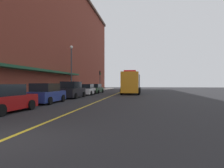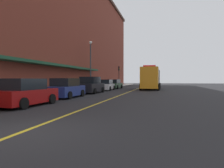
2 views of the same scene
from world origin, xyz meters
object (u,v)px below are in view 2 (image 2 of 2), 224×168
at_px(utility_truck, 151,79).
at_px(street_lamp_left, 91,60).
at_px(parked_car_5, 114,84).
at_px(parked_car_2, 66,89).
at_px(parking_meter_2, 54,85).
at_px(parked_car_3, 91,86).
at_px(traffic_light_near, 119,72).
at_px(parking_meter_0, 99,83).
at_px(parking_meter_1, 64,85).
at_px(parked_car_4, 106,85).
at_px(parked_car_1, 25,93).

xyz_separation_m(utility_truck, street_lamp_left, (-8.29, -4.48, 2.69)).
bearing_deg(parked_car_5, parked_car_2, -177.89).
bearing_deg(parked_car_5, parking_meter_2, 177.83).
distance_m(parked_car_3, utility_truck, 11.75).
xyz_separation_m(parked_car_5, traffic_light_near, (-1.32, 10.23, 2.41)).
height_order(utility_truck, street_lamp_left, street_lamp_left).
xyz_separation_m(parked_car_3, parking_meter_0, (-1.39, 7.77, 0.18)).
bearing_deg(parked_car_5, parking_meter_1, 177.31).
bearing_deg(parking_meter_1, street_lamp_left, 93.61).
distance_m(utility_truck, street_lamp_left, 9.80).
distance_m(parked_car_4, parked_car_5, 5.56).
bearing_deg(parked_car_4, utility_truck, -62.20).
height_order(parking_meter_1, traffic_light_near, traffic_light_near).
relative_size(utility_truck, traffic_light_near, 1.87).
bearing_deg(street_lamp_left, parking_meter_1, -86.39).
bearing_deg(parked_car_3, parking_meter_1, 161.50).
xyz_separation_m(parked_car_2, parked_car_4, (0.11, 12.50, -0.05)).
height_order(parked_car_1, parking_meter_0, parked_car_1).
distance_m(parked_car_3, street_lamp_left, 6.75).
height_order(parking_meter_1, parking_meter_2, same).
height_order(parked_car_2, street_lamp_left, street_lamp_left).
distance_m(utility_truck, traffic_light_near, 14.45).
xyz_separation_m(parked_car_4, parking_meter_1, (-1.44, -10.38, 0.32)).
bearing_deg(parked_car_4, parked_car_5, -1.51).
bearing_deg(parked_car_1, parked_car_5, 2.41).
xyz_separation_m(parked_car_1, parked_car_5, (-0.11, 23.74, -0.03)).
relative_size(parking_meter_1, parking_meter_2, 1.00).
xyz_separation_m(parked_car_5, parking_meter_1, (-1.38, -15.94, 0.31)).
height_order(parked_car_5, utility_truck, utility_truck).
bearing_deg(parking_meter_1, utility_truck, 61.18).
xyz_separation_m(parking_meter_0, parking_meter_1, (0.00, -11.87, 0.00)).
height_order(street_lamp_left, traffic_light_near, street_lamp_left).
xyz_separation_m(parked_car_2, parking_meter_0, (-1.33, 13.99, 0.27)).
distance_m(parked_car_1, parking_meter_1, 7.95).
xyz_separation_m(parked_car_4, parking_meter_2, (-1.44, -12.27, 0.32)).
bearing_deg(parked_car_4, parked_car_2, 177.35).
relative_size(parked_car_5, parking_meter_1, 3.57).
distance_m(parked_car_2, traffic_light_near, 28.41).
height_order(parked_car_3, parking_meter_1, parked_car_3).
height_order(parked_car_4, utility_truck, utility_truck).
xyz_separation_m(utility_truck, parking_meter_1, (-7.69, -13.98, -0.65)).
height_order(utility_truck, parking_meter_0, utility_truck).
relative_size(parked_car_1, parking_meter_0, 3.31).
bearing_deg(parked_car_5, utility_truck, -104.95).
relative_size(parked_car_4, parked_car_5, 0.96).
height_order(parked_car_1, utility_truck, utility_truck).
bearing_deg(utility_truck, traffic_light_near, -147.13).
distance_m(parked_car_1, parked_car_2, 5.69).
height_order(parked_car_1, street_lamp_left, street_lamp_left).
bearing_deg(traffic_light_near, parked_car_2, -87.42).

